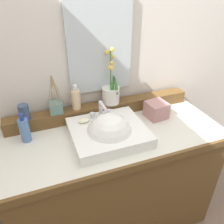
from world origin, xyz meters
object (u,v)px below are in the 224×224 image
object	(u,v)px
soap_bar	(84,121)
lotion_bottle	(24,130)
tumbler_cup	(24,112)
sink_basin	(109,134)
reed_diffuser	(56,107)
potted_plant	(111,92)
tissue_box	(156,110)
soap_dispenser	(76,99)

from	to	relation	value
soap_bar	lotion_bottle	distance (m)	0.34
tumbler_cup	sink_basin	bearing A→B (deg)	-29.03
lotion_bottle	soap_bar	bearing A→B (deg)	-4.71
reed_diffuser	soap_bar	bearing A→B (deg)	-45.59
potted_plant	tumbler_cup	distance (m)	0.56
lotion_bottle	tissue_box	xyz separation A→B (m)	(0.84, -0.04, -0.02)
tumbler_cup	lotion_bottle	distance (m)	0.12
reed_diffuser	lotion_bottle	distance (m)	0.24
potted_plant	tissue_box	bearing A→B (deg)	-29.94
soap_bar	soap_dispenser	xyz separation A→B (m)	(-0.01, 0.15, 0.08)
soap_bar	reed_diffuser	size ratio (longest dim) A/B	0.28
soap_dispenser	lotion_bottle	bearing A→B (deg)	-160.46
sink_basin	soap_dispenser	size ratio (longest dim) A/B	2.62
potted_plant	tumbler_cup	bearing A→B (deg)	-178.19
lotion_bottle	tissue_box	world-z (taller)	lotion_bottle
potted_plant	reed_diffuser	distance (m)	0.37
tumbler_cup	lotion_bottle	bearing A→B (deg)	-96.81
soap_bar	potted_plant	bearing A→B (deg)	32.44
soap_bar	soap_dispenser	size ratio (longest dim) A/B	0.42
tumbler_cup	tissue_box	size ratio (longest dim) A/B	0.74
lotion_bottle	tissue_box	bearing A→B (deg)	-2.56
soap_bar	potted_plant	distance (m)	0.29
tumbler_cup	lotion_bottle	xyz separation A→B (m)	(-0.01, -0.10, -0.06)
soap_bar	tissue_box	xyz separation A→B (m)	(0.50, -0.01, -0.02)
potted_plant	reed_diffuser	world-z (taller)	potted_plant
potted_plant	reed_diffuser	bearing A→B (deg)	-179.53
potted_plant	lotion_bottle	distance (m)	0.59
soap_bar	lotion_bottle	world-z (taller)	lotion_bottle
potted_plant	tumbler_cup	world-z (taller)	potted_plant
reed_diffuser	tissue_box	distance (m)	0.66
lotion_bottle	tissue_box	distance (m)	0.84
sink_basin	soap_bar	world-z (taller)	sink_basin
sink_basin	tissue_box	size ratio (longest dim) A/B	3.36
reed_diffuser	lotion_bottle	xyz separation A→B (m)	(-0.20, -0.12, -0.05)
soap_dispenser	tissue_box	distance (m)	0.54
sink_basin	potted_plant	xyz separation A→B (m)	(0.11, 0.27, 0.14)
tumbler_cup	potted_plant	bearing A→B (deg)	1.81
potted_plant	tissue_box	distance (m)	0.33
sink_basin	lotion_bottle	world-z (taller)	lotion_bottle
sink_basin	reed_diffuser	world-z (taller)	reed_diffuser
soap_dispenser	lotion_bottle	xyz separation A→B (m)	(-0.33, -0.12, -0.08)
potted_plant	reed_diffuser	size ratio (longest dim) A/B	1.52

